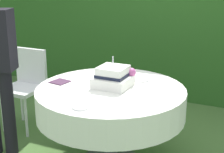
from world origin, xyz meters
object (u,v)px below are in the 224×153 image
(napkin_stack, at_px, (60,82))
(garden_chair, at_px, (26,81))
(cake_table, at_px, (111,102))
(serving_plate_near, at_px, (142,80))
(wedding_cake, at_px, (114,77))
(serving_plate_far, at_px, (80,107))

(napkin_stack, distance_m, garden_chair, 0.83)
(cake_table, height_order, serving_plate_near, serving_plate_near)
(serving_plate_near, xyz_separation_m, napkin_stack, (-0.66, -0.36, -0.00))
(wedding_cake, xyz_separation_m, serving_plate_near, (0.16, 0.27, -0.08))
(serving_plate_far, xyz_separation_m, garden_chair, (-1.18, 0.85, -0.20))
(wedding_cake, xyz_separation_m, garden_chair, (-1.21, 0.30, -0.28))
(garden_chair, bearing_deg, napkin_stack, -28.96)
(cake_table, bearing_deg, wedding_cake, 80.71)
(napkin_stack, relative_size, garden_chair, 0.17)
(serving_plate_near, xyz_separation_m, garden_chair, (-1.37, 0.03, -0.20))
(cake_table, bearing_deg, napkin_stack, -175.16)
(wedding_cake, relative_size, napkin_stack, 2.12)
(serving_plate_far, bearing_deg, wedding_cake, 87.51)
(serving_plate_far, height_order, napkin_stack, serving_plate_far)
(cake_table, relative_size, serving_plate_far, 10.50)
(napkin_stack, bearing_deg, cake_table, 4.84)
(serving_plate_far, bearing_deg, serving_plate_near, 77.38)
(wedding_cake, height_order, serving_plate_far, wedding_cake)
(cake_table, height_order, wedding_cake, wedding_cake)
(wedding_cake, relative_size, serving_plate_near, 2.20)
(cake_table, height_order, napkin_stack, napkin_stack)
(cake_table, relative_size, wedding_cake, 4.14)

